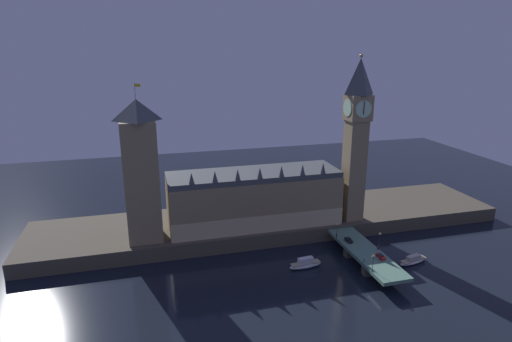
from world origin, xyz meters
name	(u,v)px	position (x,y,z in m)	size (l,w,h in m)	color
ground_plane	(300,266)	(0.00, 0.00, 0.00)	(400.00, 400.00, 0.00)	black
embankment	(272,221)	(0.00, 39.00, 3.25)	(220.00, 42.00, 6.50)	#4C4438
parliament_hall	(254,198)	(-10.54, 32.31, 18.50)	(75.87, 23.99, 28.87)	#8E7A56
clock_tower	(356,135)	(34.52, 25.66, 45.83)	(10.32, 10.43, 74.21)	#8E7A56
victoria_tower	(141,171)	(-58.20, 28.26, 35.63)	(13.80, 13.80, 63.98)	#8E7A56
bridge	(366,254)	(25.62, -5.00, 4.20)	(11.94, 46.00, 5.65)	slate
car_northbound_lead	(349,240)	(23.00, 4.82, 6.36)	(2.04, 4.38, 1.53)	black
car_southbound_lead	(381,256)	(28.25, -11.51, 6.35)	(1.93, 4.64, 1.50)	red
pedestrian_near_rail	(364,260)	(20.37, -12.90, 6.56)	(0.38, 0.38, 1.72)	black
pedestrian_mid_walk	(378,247)	(30.88, -4.88, 6.62)	(0.38, 0.38, 1.83)	black
pedestrian_far_rail	(336,234)	(20.37, 10.94, 6.49)	(0.38, 0.38, 1.61)	black
street_lamp_near	(373,261)	(19.97, -19.72, 9.79)	(1.34, 0.60, 6.62)	#2D3333
street_lamp_mid	(380,239)	(31.28, -5.00, 10.21)	(1.34, 0.60, 7.32)	#2D3333
street_lamp_far	(337,228)	(19.97, 9.72, 9.76)	(1.34, 0.60, 6.58)	#2D3333
boat_upstream	(306,264)	(1.49, -1.57, 1.57)	(13.82, 4.80, 4.29)	white
boat_downstream	(413,260)	(44.70, -9.33, 1.20)	(13.81, 6.43, 3.29)	white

